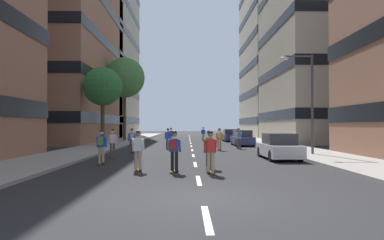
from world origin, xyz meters
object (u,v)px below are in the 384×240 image
at_px(streetlamp_right, 307,93).
at_px(skater_1, 132,139).
at_px(skater_11, 239,137).
at_px(skater_6, 113,142).
at_px(parked_car_near, 242,139).
at_px(skater_8, 174,149).
at_px(skater_3, 101,145).
at_px(skater_7, 168,137).
at_px(skater_4, 219,138).
at_px(skater_0, 211,150).
at_px(skater_10, 203,133).
at_px(parked_car_mid, 279,147).
at_px(skater_2, 138,149).
at_px(parked_car_far, 231,136).
at_px(skater_9, 209,147).
at_px(street_tree_near, 103,87).
at_px(street_tree_mid, 125,78).
at_px(skater_5, 171,135).

height_order(streetlamp_right, skater_1, streetlamp_right).
bearing_deg(skater_11, skater_6, -139.88).
relative_size(parked_car_near, skater_8, 2.47).
xyz_separation_m(skater_3, skater_6, (-0.21, 3.56, -0.03)).
bearing_deg(skater_1, skater_3, -92.76).
height_order(parked_car_near, skater_7, skater_7).
xyz_separation_m(streetlamp_right, skater_4, (-5.30, 4.69, -3.12)).
height_order(skater_0, skater_3, same).
relative_size(skater_0, skater_11, 1.00).
height_order(skater_10, skater_11, same).
height_order(streetlamp_right, skater_8, streetlamp_right).
bearing_deg(skater_7, parked_car_mid, -49.92).
height_order(streetlamp_right, skater_2, streetlamp_right).
bearing_deg(parked_car_far, skater_9, -99.54).
distance_m(parked_car_near, street_tree_near, 14.21).
xyz_separation_m(streetlamp_right, skater_6, (-12.46, -1.10, -3.15)).
relative_size(parked_car_far, skater_0, 2.47).
relative_size(street_tree_mid, skater_1, 5.81).
relative_size(skater_6, skater_8, 1.00).
xyz_separation_m(skater_0, skater_1, (-5.00, 10.92, 0.03)).
bearing_deg(skater_2, street_tree_near, 108.89).
bearing_deg(skater_5, parked_car_near, -13.84).
height_order(skater_0, skater_6, same).
relative_size(skater_2, skater_3, 1.00).
bearing_deg(skater_5, skater_3, -99.01).
height_order(skater_4, skater_5, same).
height_order(street_tree_mid, skater_10, street_tree_mid).
distance_m(parked_car_mid, skater_6, 10.08).
height_order(skater_9, skater_10, same).
relative_size(skater_4, skater_10, 1.00).
distance_m(parked_car_far, streetlamp_right, 20.32).
height_order(skater_3, skater_5, same).
bearing_deg(streetlamp_right, street_tree_near, 149.50).
relative_size(street_tree_near, skater_2, 4.08).
relative_size(parked_car_mid, skater_11, 2.47).
bearing_deg(skater_0, skater_11, 76.83).
bearing_deg(street_tree_near, skater_6, -72.78).
relative_size(parked_car_far, skater_3, 2.47).
bearing_deg(skater_11, streetlamp_right, -61.77).
height_order(street_tree_near, skater_11, street_tree_near).
bearing_deg(skater_6, street_tree_mid, 98.56).
height_order(parked_car_near, skater_0, skater_0).
distance_m(parked_car_mid, skater_1, 10.63).
xyz_separation_m(parked_car_mid, street_tree_near, (-13.23, 11.29, 4.86)).
bearing_deg(parked_car_far, skater_4, -100.70).
bearing_deg(parked_car_mid, street_tree_near, 139.52).
height_order(skater_2, skater_7, same).
relative_size(street_tree_mid, skater_11, 5.81).
bearing_deg(street_tree_near, parked_car_near, 7.81).
xyz_separation_m(skater_3, skater_9, (5.41, -1.76, 0.00)).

